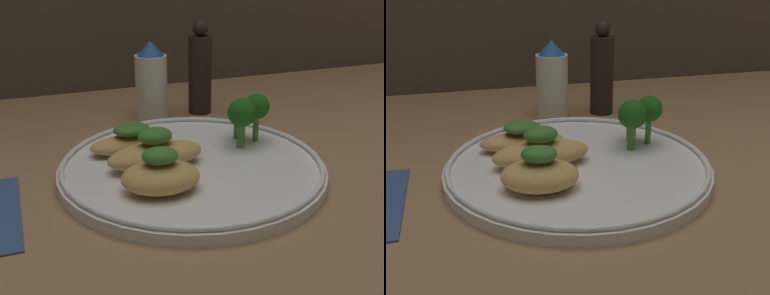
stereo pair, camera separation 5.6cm
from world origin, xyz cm
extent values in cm
cube|color=#936D47|center=(0.00, 0.00, -0.50)|extent=(180.00, 180.00, 1.00)
cylinder|color=white|center=(0.00, 0.00, 0.70)|extent=(31.49, 31.49, 1.40)
torus|color=white|center=(0.00, 0.00, 1.70)|extent=(30.89, 30.89, 0.60)
ellipsoid|color=tan|center=(-5.55, -5.42, 2.96)|extent=(9.14, 7.39, 3.12)
ellipsoid|color=#3D752D|center=(-5.55, -5.42, 5.39)|extent=(4.22, 3.58, 1.74)
ellipsoid|color=tan|center=(-4.31, 0.54, 2.85)|extent=(11.86, 5.93, 2.90)
ellipsoid|color=#3D752D|center=(-4.31, 0.54, 5.26)|extent=(4.23, 3.48, 1.91)
ellipsoid|color=tan|center=(-5.79, 5.75, 2.53)|extent=(10.60, 4.59, 2.26)
ellipsoid|color=#3D752D|center=(-5.79, 5.75, 4.43)|extent=(4.52, 3.62, 1.54)
cylinder|color=#4C8E38|center=(10.38, 3.78, 3.21)|extent=(0.75, 0.75, 3.62)
sphere|color=#1E5B19|center=(10.38, 3.78, 6.18)|extent=(3.31, 3.31, 3.31)
cylinder|color=#4C8E38|center=(8.50, 5.54, 2.96)|extent=(0.86, 0.86, 3.12)
sphere|color=#1E5B19|center=(8.50, 5.54, 5.37)|extent=(2.43, 2.43, 2.43)
cylinder|color=#4C8E38|center=(7.60, 2.47, 3.10)|extent=(1.04, 1.04, 3.41)
sphere|color=#1E5B19|center=(7.60, 2.47, 6.09)|extent=(3.65, 3.65, 3.65)
cylinder|color=silver|center=(1.41, 21.66, 5.00)|extent=(4.97, 4.97, 10.00)
cone|color=#23519E|center=(1.41, 21.66, 11.10)|extent=(4.23, 4.23, 2.20)
cylinder|color=black|center=(9.55, 21.66, 6.21)|extent=(3.74, 3.74, 12.41)
sphere|color=black|center=(9.55, 21.66, 13.63)|extent=(2.43, 2.43, 2.43)
camera|label=1|loc=(-18.42, -48.80, 24.94)|focal=45.00mm
camera|label=2|loc=(-13.05, -50.50, 24.94)|focal=45.00mm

